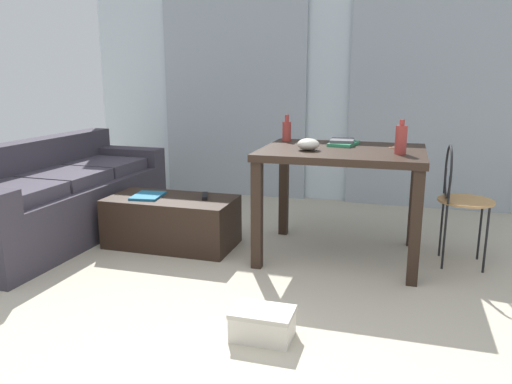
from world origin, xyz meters
TOP-DOWN VIEW (x-y plane):
  - ground_plane at (0.00, 1.39)m, footprint 8.58×8.58m
  - wall_back at (0.00, 3.57)m, footprint 5.28×0.10m
  - curtains at (0.00, 3.49)m, footprint 3.61×0.03m
  - couch at (-1.93, 1.68)m, footprint 0.87×2.10m
  - coffee_table at (-0.92, 1.72)m, footprint 0.98×0.50m
  - craft_table at (0.36, 1.85)m, footprint 1.13×0.89m
  - wire_chair at (1.15, 1.93)m, footprint 0.38×0.38m
  - bottle_near at (0.76, 1.73)m, footprint 0.08×0.08m
  - bottle_far at (-0.12, 2.17)m, footprint 0.07×0.07m
  - bowl at (0.14, 1.72)m, footprint 0.15×0.15m
  - book_stack at (0.34, 2.05)m, footprint 0.22×0.30m
  - scissors at (0.71, 2.03)m, footprint 0.08×0.11m
  - tv_remote_primary at (-0.67, 1.80)m, footprint 0.10×0.19m
  - magazine at (-1.11, 1.70)m, footprint 0.25×0.30m
  - shoebox at (0.14, 0.55)m, footprint 0.31×0.21m

SIDE VIEW (x-z plane):
  - ground_plane at x=0.00m, z-range 0.00..0.00m
  - shoebox at x=0.14m, z-range 0.00..0.15m
  - coffee_table at x=-0.92m, z-range 0.00..0.38m
  - couch at x=-1.93m, z-range -0.08..0.71m
  - magazine at x=-1.11m, z-range 0.38..0.40m
  - tv_remote_primary at x=-0.67m, z-range 0.38..0.41m
  - wire_chair at x=1.15m, z-range 0.11..0.96m
  - craft_table at x=0.36m, z-range 0.28..1.08m
  - scissors at x=0.71m, z-range 0.80..0.80m
  - book_stack at x=0.34m, z-range 0.80..0.84m
  - bowl at x=0.14m, z-range 0.80..0.88m
  - bottle_far at x=-0.12m, z-range 0.78..0.98m
  - bottle_near at x=0.76m, z-range 0.78..1.01m
  - curtains at x=0.00m, z-range 0.00..2.10m
  - wall_back at x=0.00m, z-range 0.00..2.51m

